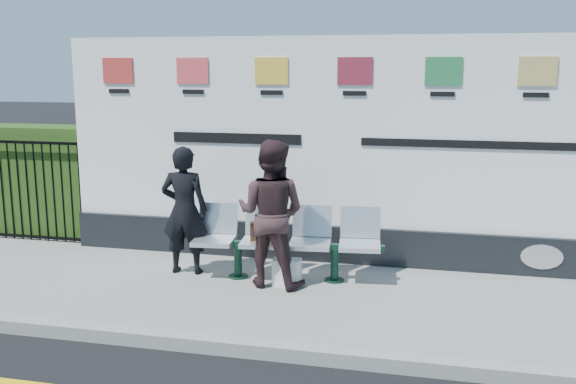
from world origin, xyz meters
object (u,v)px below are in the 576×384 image
object	(u,v)px
billboard	(354,167)
bench	(286,260)
woman_left	(185,210)
woman_right	(271,213)

from	to	relation	value
billboard	bench	xyz separation A→B (m)	(-0.71, -0.93, -1.05)
billboard	woman_left	distance (m)	2.28
bench	woman_right	size ratio (longest dim) A/B	1.30
billboard	bench	distance (m)	1.57
woman_left	billboard	bearing A→B (deg)	-159.64
billboard	woman_right	world-z (taller)	billboard
bench	woman_right	xyz separation A→B (m)	(-0.13, -0.23, 0.64)
woman_right	billboard	bearing A→B (deg)	-118.72
billboard	woman_right	distance (m)	1.49
billboard	bench	bearing A→B (deg)	-127.37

